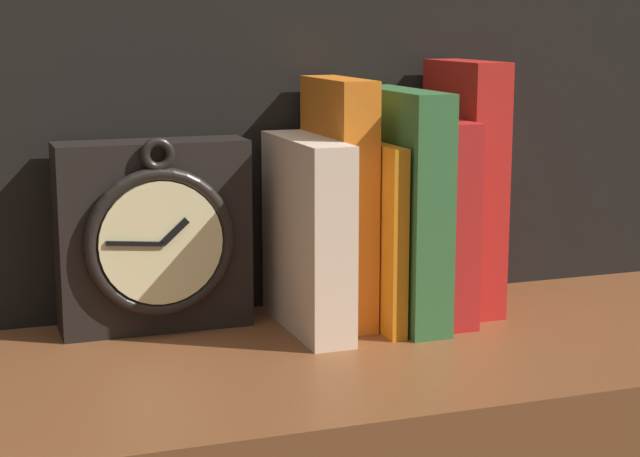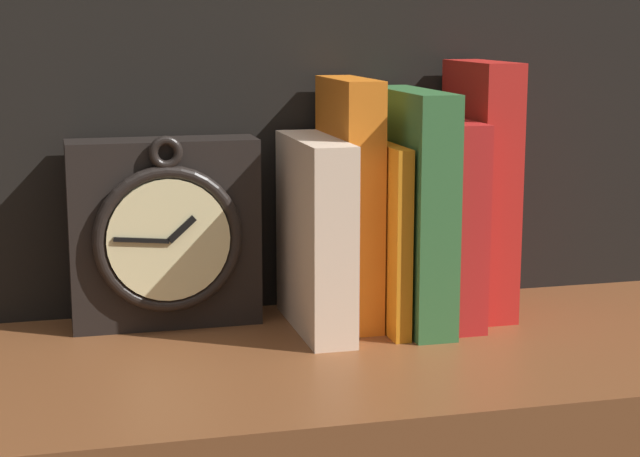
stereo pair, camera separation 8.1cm
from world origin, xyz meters
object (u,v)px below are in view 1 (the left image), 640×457
(book_slot0_cream, at_px, (307,235))
(book_slot4_red, at_px, (434,217))
(clock, at_px, (154,236))
(book_slot1_orange, at_px, (338,201))
(book_slot3_green, at_px, (401,206))
(book_slot5_red, at_px, (464,186))
(book_slot2_orange, at_px, (370,232))

(book_slot0_cream, xyz_separation_m, book_slot4_red, (0.13, 0.01, 0.01))
(clock, xyz_separation_m, book_slot1_orange, (0.17, -0.03, 0.03))
(book_slot3_green, height_order, book_slot5_red, book_slot5_red)
(clock, relative_size, book_slot4_red, 0.95)
(book_slot2_orange, distance_m, book_slot4_red, 0.07)
(book_slot3_green, relative_size, book_slot4_red, 1.15)
(book_slot1_orange, bearing_deg, book_slot5_red, 0.63)
(book_slot1_orange, height_order, book_slot3_green, book_slot1_orange)
(book_slot3_green, xyz_separation_m, book_slot5_red, (0.08, 0.02, 0.01))
(book_slot0_cream, xyz_separation_m, book_slot5_red, (0.17, 0.02, 0.03))
(book_slot3_green, relative_size, book_slot5_red, 0.90)
(book_slot4_red, bearing_deg, book_slot3_green, -170.09)
(clock, xyz_separation_m, book_slot5_red, (0.30, -0.03, 0.03))
(clock, bearing_deg, book_slot3_green, -11.33)
(book_slot3_green, distance_m, book_slot4_red, 0.04)
(book_slot1_orange, distance_m, book_slot3_green, 0.06)
(clock, distance_m, book_slot2_orange, 0.20)
(book_slot1_orange, bearing_deg, book_slot2_orange, -27.27)
(book_slot5_red, bearing_deg, book_slot1_orange, -179.37)
(book_slot5_red, bearing_deg, book_slot0_cream, -173.46)
(book_slot2_orange, bearing_deg, book_slot0_cream, -176.16)
(book_slot1_orange, relative_size, book_slot2_orange, 1.33)
(book_slot2_orange, height_order, book_slot5_red, book_slot5_red)
(book_slot1_orange, distance_m, book_slot2_orange, 0.04)
(book_slot3_green, distance_m, book_slot5_red, 0.08)
(clock, bearing_deg, book_slot0_cream, -18.79)
(book_slot0_cream, height_order, book_slot4_red, book_slot4_red)
(clock, distance_m, book_slot5_red, 0.30)
(book_slot4_red, bearing_deg, book_slot2_orange, -178.18)
(clock, bearing_deg, book_slot5_red, -4.86)
(book_slot0_cream, bearing_deg, book_slot3_green, -0.11)
(book_slot4_red, height_order, book_slot5_red, book_slot5_red)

